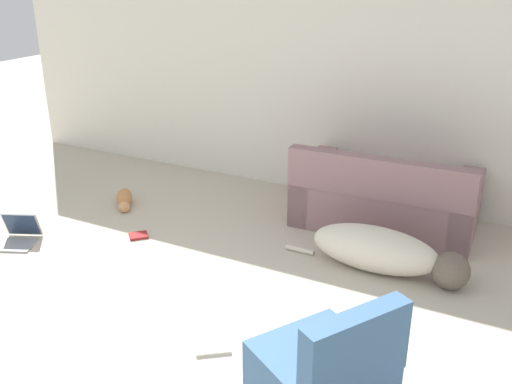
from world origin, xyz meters
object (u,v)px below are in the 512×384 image
object	(u,v)px
couch	(384,201)
cat	(124,199)
dog	(385,252)
book_cream	(213,347)
laptop_open	(19,233)
side_chair	(324,379)
book_red	(138,236)

from	to	relation	value
couch	cat	bearing A→B (deg)	14.77
dog	book_cream	world-z (taller)	dog
couch	cat	distance (m)	2.64
couch	book_cream	distance (m)	2.41
couch	laptop_open	size ratio (longest dim) A/B	3.71
couch	book_cream	world-z (taller)	couch
dog	book_cream	xyz separation A→B (m)	(-0.73, -1.49, -0.17)
book_cream	side_chair	xyz separation A→B (m)	(0.87, -0.25, 0.26)
dog	laptop_open	bearing A→B (deg)	-162.54
couch	book_cream	bearing A→B (deg)	76.60
laptop_open	book_red	world-z (taller)	laptop_open
laptop_open	side_chair	bearing A→B (deg)	-37.24
cat	side_chair	world-z (taller)	side_chair
cat	book_red	bearing A→B (deg)	9.23
book_red	book_cream	bearing A→B (deg)	-36.65
couch	cat	size ratio (longest dim) A/B	3.86
cat	book_red	size ratio (longest dim) A/B	1.99
dog	book_red	world-z (taller)	dog
couch	dog	xyz separation A→B (m)	(0.25, -0.85, -0.08)
couch	book_cream	xyz separation A→B (m)	(-0.49, -2.34, -0.26)
laptop_open	book_cream	distance (m)	2.42
couch	book_red	size ratio (longest dim) A/B	7.68
laptop_open	side_chair	world-z (taller)	side_chair
laptop_open	couch	bearing A→B (deg)	8.73
dog	side_chair	distance (m)	1.75
cat	side_chair	xyz separation A→B (m)	(2.90, -1.85, 0.19)
dog	book_red	bearing A→B (deg)	-169.39
couch	dog	size ratio (longest dim) A/B	1.09
dog	cat	bearing A→B (deg)	177.94
cat	side_chair	bearing A→B (deg)	18.42
cat	side_chair	size ratio (longest dim) A/B	0.50
book_cream	side_chair	world-z (taller)	side_chair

